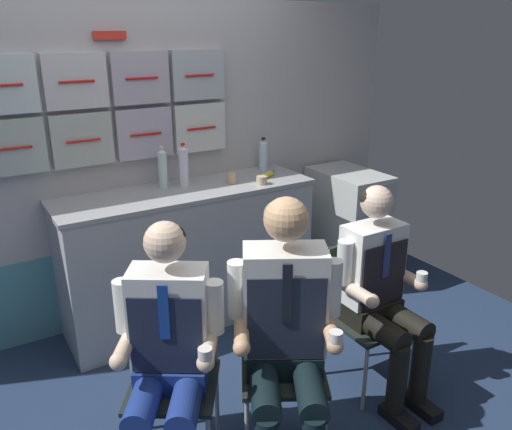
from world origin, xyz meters
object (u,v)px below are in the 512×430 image
(service_trolley, at_px, (347,223))
(folding_chair_near_trolley, at_px, (359,299))
(crew_member_near_trolley, at_px, (381,287))
(snack_banana, at_px, (267,175))
(paper_cup_tan, at_px, (262,180))
(folding_chair_center, at_px, (282,344))
(water_bottle_tall, at_px, (263,154))
(folding_chair_left, at_px, (176,357))
(crew_member_left, at_px, (168,348))
(crew_member_center, at_px, (286,325))

(service_trolley, distance_m, folding_chair_near_trolley, 1.27)
(crew_member_near_trolley, xyz_separation_m, snack_banana, (0.04, 1.22, 0.33))
(service_trolley, height_order, paper_cup_tan, paper_cup_tan)
(folding_chair_center, relative_size, water_bottle_tall, 3.41)
(crew_member_near_trolley, bearing_deg, folding_chair_left, 170.51)
(water_bottle_tall, bearing_deg, service_trolley, -22.94)
(folding_chair_near_trolley, height_order, crew_member_near_trolley, crew_member_near_trolley)
(service_trolley, bearing_deg, crew_member_near_trolley, -123.41)
(service_trolley, bearing_deg, crew_member_left, -150.54)
(crew_member_left, xyz_separation_m, folding_chair_center, (0.58, -0.04, -0.16))
(folding_chair_center, bearing_deg, service_trolley, 39.45)
(service_trolley, height_order, folding_chair_left, service_trolley)
(crew_member_center, bearing_deg, crew_member_left, 161.03)
(folding_chair_left, bearing_deg, paper_cup_tan, 41.23)
(folding_chair_near_trolley, xyz_separation_m, water_bottle_tall, (0.15, 1.28, 0.57))
(crew_member_left, relative_size, folding_chair_near_trolley, 1.48)
(folding_chair_left, bearing_deg, folding_chair_center, -19.35)
(snack_banana, bearing_deg, crew_member_near_trolley, -91.94)
(paper_cup_tan, xyz_separation_m, snack_banana, (0.12, 0.12, -0.01))
(service_trolley, bearing_deg, paper_cup_tan, -175.46)
(service_trolley, height_order, water_bottle_tall, water_bottle_tall)
(crew_member_left, bearing_deg, water_bottle_tall, 45.67)
(folding_chair_center, xyz_separation_m, water_bottle_tall, (0.78, 1.42, 0.57))
(folding_chair_near_trolley, bearing_deg, crew_member_near_trolley, -89.80)
(folding_chair_center, bearing_deg, folding_chair_left, 160.65)
(crew_member_left, distance_m, folding_chair_center, 0.60)
(crew_member_near_trolley, bearing_deg, service_trolley, 56.59)
(crew_member_near_trolley, bearing_deg, snack_banana, 88.06)
(crew_member_left, relative_size, crew_member_near_trolley, 1.01)
(service_trolley, xyz_separation_m, folding_chair_center, (-1.41, -1.16, 0.01))
(crew_member_left, relative_size, snack_banana, 7.06)
(folding_chair_left, xyz_separation_m, paper_cup_tan, (1.05, 0.92, 0.49))
(crew_member_left, distance_m, water_bottle_tall, 1.98)
(folding_chair_left, bearing_deg, snack_banana, 41.59)
(crew_member_center, height_order, paper_cup_tan, crew_member_center)
(folding_chair_left, relative_size, crew_member_near_trolley, 0.68)
(crew_member_center, bearing_deg, crew_member_near_trolley, 9.66)
(crew_member_left, relative_size, paper_cup_tan, 16.70)
(crew_member_near_trolley, bearing_deg, paper_cup_tan, 94.00)
(service_trolley, xyz_separation_m, water_bottle_tall, (-0.63, 0.27, 0.59))
(folding_chair_left, relative_size, folding_chair_center, 1.00)
(crew_member_left, bearing_deg, snack_banana, 43.06)
(crew_member_left, xyz_separation_m, snack_banana, (1.25, 1.17, 0.32))
(folding_chair_left, distance_m, crew_member_near_trolley, 1.15)
(water_bottle_tall, distance_m, snack_banana, 0.26)
(paper_cup_tan, bearing_deg, crew_member_center, -117.25)
(crew_member_near_trolley, height_order, paper_cup_tan, crew_member_near_trolley)
(crew_member_center, xyz_separation_m, water_bottle_tall, (0.85, 1.56, 0.37))
(folding_chair_center, bearing_deg, crew_member_near_trolley, -1.39)
(folding_chair_center, height_order, folding_chair_near_trolley, same)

